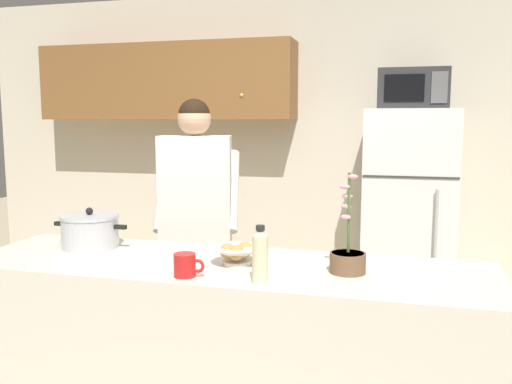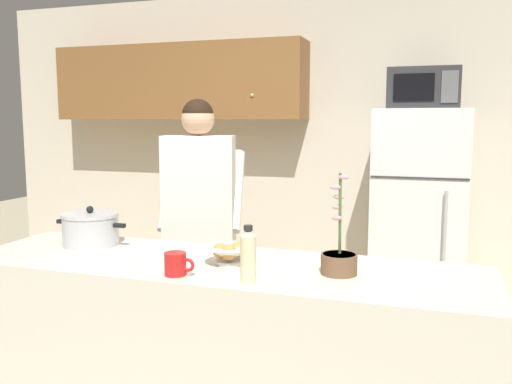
% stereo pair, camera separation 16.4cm
% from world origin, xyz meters
% --- Properties ---
extents(back_wall_unit, '(6.00, 0.48, 2.60)m').
position_xyz_m(back_wall_unit, '(-0.24, 2.25, 1.41)').
color(back_wall_unit, beige).
rests_on(back_wall_unit, ground).
extents(kitchen_island, '(2.36, 0.68, 0.92)m').
position_xyz_m(kitchen_island, '(0.00, 0.00, 0.46)').
color(kitchen_island, silver).
rests_on(kitchen_island, ground).
extents(refrigerator, '(0.64, 0.68, 1.63)m').
position_xyz_m(refrigerator, '(0.81, 1.85, 0.82)').
color(refrigerator, white).
rests_on(refrigerator, ground).
extents(microwave, '(0.48, 0.37, 0.28)m').
position_xyz_m(microwave, '(0.81, 1.83, 1.77)').
color(microwave, '#2D2D30').
rests_on(microwave, refrigerator).
extents(person_near_pot, '(0.58, 0.51, 1.68)m').
position_xyz_m(person_near_pot, '(-0.44, 0.78, 1.05)').
color(person_near_pot, '#726656').
rests_on(person_near_pot, ground).
extents(cooking_pot, '(0.40, 0.29, 0.20)m').
position_xyz_m(cooking_pot, '(-0.74, 0.12, 1.00)').
color(cooking_pot, silver).
rests_on(cooking_pot, kitchen_island).
extents(coffee_mug, '(0.13, 0.09, 0.10)m').
position_xyz_m(coffee_mug, '(-0.09, -0.23, 0.97)').
color(coffee_mug, red).
rests_on(coffee_mug, kitchen_island).
extents(bread_bowl, '(0.23, 0.23, 0.10)m').
position_xyz_m(bread_bowl, '(0.06, -0.01, 0.97)').
color(bread_bowl, white).
rests_on(bread_bowl, kitchen_island).
extents(bottle_near_edge, '(0.06, 0.06, 0.23)m').
position_xyz_m(bottle_near_edge, '(0.23, -0.24, 1.03)').
color(bottle_near_edge, beige).
rests_on(bottle_near_edge, kitchen_island).
extents(potted_orchid, '(0.15, 0.15, 0.42)m').
position_xyz_m(potted_orchid, '(0.55, -0.01, 0.99)').
color(potted_orchid, brown).
rests_on(potted_orchid, kitchen_island).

